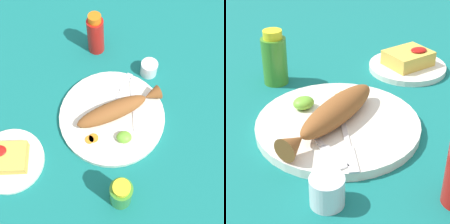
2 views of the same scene
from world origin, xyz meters
The scene contains 13 objects.
ground_plane centered at (0.00, 0.00, 0.00)m, with size 4.00×4.00×0.00m, color #146B66.
main_plate centered at (0.00, 0.00, 0.01)m, with size 0.32×0.32×0.02m, color white.
fried_fish centered at (-0.02, -0.01, 0.04)m, with size 0.27×0.15×0.05m.
fork_near centered at (-0.03, -0.08, 0.02)m, with size 0.10×0.17×0.00m.
fork_far centered at (-0.07, -0.05, 0.02)m, with size 0.02×0.19×0.00m.
carrot_slice_near centered at (0.07, 0.08, 0.02)m, with size 0.03×0.03×0.00m, color orange.
carrot_slice_mid centered at (0.06, 0.07, 0.02)m, with size 0.03×0.03×0.00m, color orange.
lime_wedge_main centered at (-0.03, 0.08, 0.03)m, with size 0.04×0.04×0.02m, color #6BB233.
hot_sauce_bottle_red centered at (0.04, -0.27, 0.07)m, with size 0.06×0.06×0.16m.
hot_sauce_bottle_green centered at (-0.01, 0.25, 0.06)m, with size 0.06×0.06×0.13m.
salt_cup centered at (-0.13, -0.16, 0.02)m, with size 0.05×0.05×0.05m.
side_plate_fries centered at (0.30, 0.13, 0.01)m, with size 0.19×0.19×0.01m, color white.
fries_pile centered at (0.30, 0.13, 0.03)m, with size 0.11×0.09×0.04m.
Camera 1 is at (0.02, 0.43, 0.86)m, focal length 50.00 mm.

